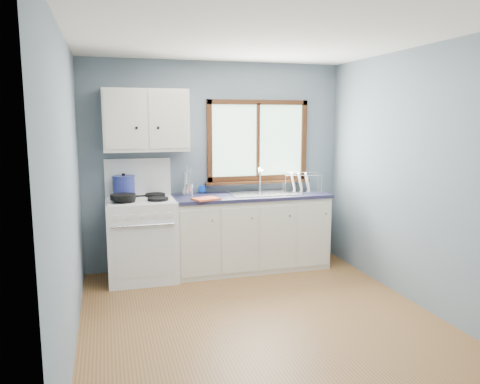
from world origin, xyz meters
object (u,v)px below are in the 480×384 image
object	(u,v)px
skillet	(123,197)
base_cabinets	(251,236)
sink	(265,199)
thermos	(185,184)
stockpot	(124,185)
dish_rack	(301,186)
utensil_crock	(189,189)
gas_range	(142,237)

from	to	relation	value
skillet	base_cabinets	bearing A→B (deg)	4.00
sink	thermos	xyz separation A→B (m)	(-0.95, 0.16, 0.20)
skillet	stockpot	world-z (taller)	stockpot
base_cabinets	thermos	world-z (taller)	thermos
thermos	dish_rack	distance (m)	1.45
stockpot	thermos	distance (m)	0.70
sink	stockpot	size ratio (longest dim) A/B	2.70
utensil_crock	dish_rack	xyz separation A→B (m)	(1.39, -0.12, -0.01)
gas_range	stockpot	size ratio (longest dim) A/B	4.38
skillet	utensil_crock	world-z (taller)	utensil_crock
stockpot	utensil_crock	xyz separation A→B (m)	(0.76, 0.02, -0.08)
base_cabinets	sink	size ratio (longest dim) A/B	2.20
gas_range	stockpot	distance (m)	0.62
skillet	utensil_crock	xyz separation A→B (m)	(0.78, 0.34, 0.01)
sink	utensil_crock	distance (m)	0.92
stockpot	thermos	size ratio (longest dim) A/B	1.15
base_cabinets	skillet	distance (m)	1.61
stockpot	thermos	bearing A→B (deg)	1.69
gas_range	thermos	distance (m)	0.79
gas_range	stockpot	bearing A→B (deg)	137.24
base_cabinets	thermos	bearing A→B (deg)	168.39
gas_range	utensil_crock	world-z (taller)	gas_range
thermos	dish_rack	xyz separation A→B (m)	(1.44, -0.11, -0.07)
skillet	stockpot	distance (m)	0.33
base_cabinets	dish_rack	bearing A→B (deg)	3.74
skillet	thermos	world-z (taller)	thermos
dish_rack	sink	bearing A→B (deg)	-158.08
gas_range	sink	bearing A→B (deg)	0.71
stockpot	utensil_crock	size ratio (longest dim) A/B	0.88
gas_range	sink	world-z (taller)	gas_range
utensil_crock	thermos	world-z (taller)	utensil_crock
gas_range	skillet	size ratio (longest dim) A/B	3.27
gas_range	utensil_crock	distance (m)	0.79
gas_range	base_cabinets	bearing A→B (deg)	0.82
gas_range	dish_rack	size ratio (longest dim) A/B	2.48
gas_range	dish_rack	xyz separation A→B (m)	(1.98, 0.06, 0.49)
base_cabinets	dish_rack	xyz separation A→B (m)	(0.67, 0.04, 0.57)
stockpot	utensil_crock	distance (m)	0.76
sink	utensil_crock	bearing A→B (deg)	169.78
dish_rack	utensil_crock	bearing A→B (deg)	-168.08
stockpot	thermos	world-z (taller)	stockpot
thermos	dish_rack	bearing A→B (deg)	-4.54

